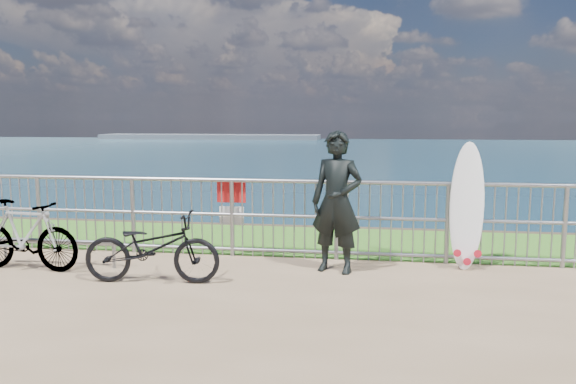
% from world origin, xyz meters
% --- Properties ---
extents(grass_strip, '(120.00, 120.00, 0.00)m').
position_xyz_m(grass_strip, '(0.00, 2.70, 0.01)').
color(grass_strip, '#367821').
rests_on(grass_strip, ground).
extents(seascape, '(260.00, 260.00, 5.00)m').
position_xyz_m(seascape, '(-43.75, 147.49, -4.03)').
color(seascape, brown).
rests_on(seascape, ground).
extents(railing, '(10.06, 0.10, 1.13)m').
position_xyz_m(railing, '(0.01, 1.60, 0.58)').
color(railing, gray).
rests_on(railing, ground).
extents(surfer, '(0.76, 0.60, 1.83)m').
position_xyz_m(surfer, '(1.04, 0.99, 0.91)').
color(surfer, black).
rests_on(surfer, ground).
extents(surfboard, '(0.50, 0.46, 1.68)m').
position_xyz_m(surfboard, '(2.72, 1.44, 0.77)').
color(surfboard, white).
rests_on(surfboard, ground).
extents(bicycle_near, '(1.69, 0.73, 0.86)m').
position_xyz_m(bicycle_near, '(-1.13, 0.16, 0.43)').
color(bicycle_near, black).
rests_on(bicycle_near, ground).
extents(bicycle_far, '(1.58, 0.56, 0.93)m').
position_xyz_m(bicycle_far, '(-2.98, 0.45, 0.47)').
color(bicycle_far, black).
rests_on(bicycle_far, ground).
extents(bike_rack, '(1.77, 0.05, 0.37)m').
position_xyz_m(bike_rack, '(-2.67, 0.70, 0.30)').
color(bike_rack, gray).
rests_on(bike_rack, ground).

